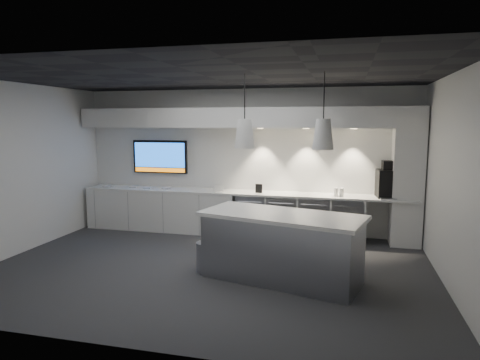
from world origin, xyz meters
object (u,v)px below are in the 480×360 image
(wall_tv, at_px, (160,157))
(bin, at_px, (207,257))
(coffee_machine, at_px, (387,182))
(island, at_px, (281,247))

(wall_tv, xyz_separation_m, bin, (1.92, -2.56, -1.33))
(bin, xyz_separation_m, coffee_machine, (2.83, 2.31, 0.95))
(island, distance_m, coffee_machine, 2.98)
(wall_tv, height_order, coffee_machine, wall_tv)
(island, bearing_deg, bin, -169.23)
(island, xyz_separation_m, bin, (-1.18, 0.07, -0.27))
(bin, bearing_deg, coffee_machine, 39.16)
(wall_tv, relative_size, coffee_machine, 1.79)
(island, xyz_separation_m, coffee_machine, (1.65, 2.38, 0.68))
(wall_tv, height_order, island, wall_tv)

